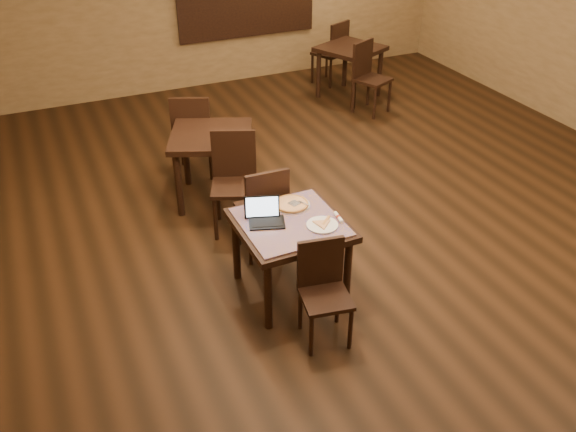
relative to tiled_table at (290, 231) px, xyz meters
name	(u,v)px	position (x,y,z in m)	size (l,w,h in m)	color
ground	(372,231)	(1.22, 0.54, -0.66)	(10.00, 10.00, 0.00)	black
tiled_table	(290,231)	(0.00, 0.00, 0.00)	(0.93, 0.93, 0.76)	black
chair_main_near	(323,285)	(0.01, -0.62, -0.16)	(0.45, 0.45, 0.90)	black
chair_main_far	(264,207)	(0.00, 0.61, -0.10)	(0.44, 0.44, 1.00)	black
laptop	(265,215)	(-0.20, 0.10, 0.16)	(0.36, 0.33, 0.21)	black
plate	(322,225)	(0.22, -0.18, 0.11)	(0.27, 0.27, 0.02)	white
pizza_slice	(322,224)	(0.22, -0.18, 0.13)	(0.18, 0.18, 0.02)	beige
pizza_pan	(291,205)	(0.12, 0.24, 0.11)	(0.34, 0.34, 0.01)	silver
pizza_whole	(291,204)	(0.12, 0.24, 0.12)	(0.31, 0.31, 0.02)	beige
spatula	(294,203)	(0.14, 0.22, 0.13)	(0.09, 0.22, 0.01)	silver
napkin_roll	(339,217)	(0.40, -0.14, 0.12)	(0.05, 0.16, 0.04)	white
other_table_a	(350,55)	(2.87, 4.07, 0.01)	(1.14, 1.14, 0.81)	black
other_table_a_chair_near	(368,73)	(2.83, 3.46, -0.07)	(0.60, 0.60, 1.04)	black
other_table_a_chair_far	(334,49)	(2.91, 4.69, -0.07)	(0.60, 0.60, 1.04)	black
other_table_b	(212,145)	(-0.10, 1.89, 0.02)	(1.15, 1.15, 0.82)	black
other_table_b_chair_near	(234,176)	(-0.07, 1.26, -0.06)	(0.60, 0.60, 1.06)	black
other_table_b_chair_far	(193,131)	(-0.14, 2.52, -0.06)	(0.60, 0.60, 1.06)	black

